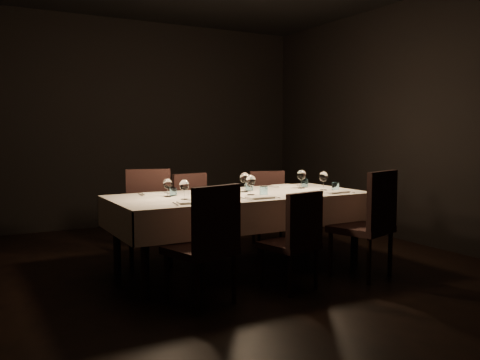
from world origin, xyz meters
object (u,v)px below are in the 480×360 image
chair_near_center (296,236)px  chair_far_left (149,212)px  chair_far_center (195,210)px  chair_far_right (269,204)px  chair_near_right (370,219)px  dining_table (240,201)px  chair_near_left (207,240)px

chair_near_center → chair_far_left: 1.74m
chair_far_left → chair_far_center: 0.58m
chair_far_center → chair_far_right: chair_far_center is taller
chair_near_right → chair_far_left: bearing=-61.6°
dining_table → chair_near_center: bearing=-84.0°
dining_table → chair_far_center: chair_far_center is taller
dining_table → chair_far_center: 0.86m
chair_near_right → chair_near_center: bearing=-17.5°
chair_near_center → dining_table: bearing=-96.8°
chair_near_left → chair_far_center: bearing=-126.6°
chair_near_left → chair_near_center: size_ratio=1.11×
chair_near_center → chair_far_left: (-0.78, 1.56, 0.05)m
chair_near_right → chair_far_right: bearing=-105.3°
chair_near_right → chair_far_center: (-1.05, 1.66, -0.05)m
chair_far_left → dining_table: bearing=-30.6°
chair_near_left → chair_far_left: 1.54m
chair_far_center → chair_far_right: bearing=-8.9°
chair_near_center → chair_near_right: 0.84m
chair_far_center → chair_far_left: bearing=-178.7°
dining_table → chair_far_right: (0.86, 0.83, -0.19)m
dining_table → chair_far_right: 1.21m
chair_near_left → chair_near_right: chair_near_right is taller
dining_table → chair_far_left: 1.01m
chair_near_center → chair_far_center: size_ratio=0.96×
dining_table → chair_near_right: size_ratio=2.48×
chair_far_left → chair_far_right: bearing=19.7°
chair_far_left → chair_near_left: bearing=-76.3°
chair_near_center → chair_far_left: bearing=-76.3°
dining_table → chair_near_left: size_ratio=2.61×
chair_far_center → chair_far_right: 0.98m
dining_table → chair_far_left: size_ratio=2.58×
dining_table → chair_far_center: (-0.12, 0.83, -0.18)m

